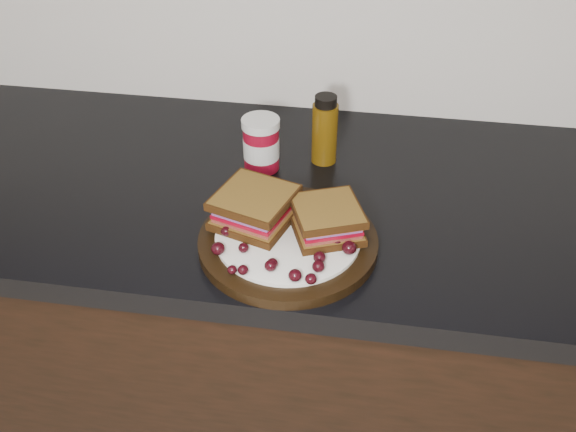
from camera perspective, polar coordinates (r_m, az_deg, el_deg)
name	(u,v)px	position (r m, az deg, el deg)	size (l,w,h in m)	color
base_cabinets	(248,356)	(1.47, -3.58, -12.33)	(3.96, 0.58, 0.86)	black
countertop	(239,192)	(1.16, -4.42, 2.16)	(3.98, 0.60, 0.04)	black
plate	(288,242)	(1.00, 0.00, -2.32)	(0.28, 0.28, 0.02)	black
sandwich_left	(254,207)	(1.01, -3.00, 0.77)	(0.11, 0.11, 0.05)	brown
sandwich_right	(327,220)	(0.99, 3.49, -0.32)	(0.10, 0.10, 0.05)	brown
grape_0	(218,249)	(0.96, -6.24, -2.89)	(0.02, 0.02, 0.02)	black
grape_1	(244,248)	(0.96, -3.98, -2.84)	(0.02, 0.02, 0.01)	black
grape_2	(232,270)	(0.92, -4.99, -4.77)	(0.01, 0.01, 0.01)	black
grape_3	(243,270)	(0.92, -4.02, -4.80)	(0.02, 0.02, 0.01)	black
grape_4	(272,264)	(0.93, -1.40, -4.24)	(0.02, 0.02, 0.02)	black
grape_5	(270,266)	(0.92, -1.57, -4.44)	(0.02, 0.02, 0.02)	black
grape_6	(295,275)	(0.91, 0.63, -5.30)	(0.02, 0.02, 0.02)	black
grape_7	(311,279)	(0.90, 2.05, -5.61)	(0.02, 0.02, 0.02)	black
grape_8	(318,266)	(0.92, 2.72, -4.50)	(0.02, 0.02, 0.02)	black
grape_9	(319,257)	(0.94, 2.81, -3.69)	(0.02, 0.02, 0.02)	black
grape_10	(349,248)	(0.96, 5.46, -2.83)	(0.02, 0.02, 0.02)	black
grape_11	(337,243)	(0.97, 4.37, -2.45)	(0.02, 0.02, 0.02)	black
grape_12	(345,236)	(0.98, 5.06, -1.79)	(0.02, 0.02, 0.02)	black
grape_13	(347,223)	(1.00, 5.30, -0.59)	(0.02, 0.02, 0.02)	black
grape_14	(333,215)	(1.02, 4.00, 0.08)	(0.02, 0.02, 0.02)	black
grape_15	(269,211)	(1.03, -1.68, 0.48)	(0.02, 0.02, 0.02)	black
grape_16	(247,208)	(1.03, -3.63, 0.70)	(0.02, 0.02, 0.02)	black
grape_17	(249,219)	(1.01, -3.48, -0.24)	(0.02, 0.02, 0.02)	black
grape_18	(230,225)	(1.00, -5.18, -0.79)	(0.02, 0.02, 0.02)	black
grape_19	(226,231)	(0.99, -5.52, -1.36)	(0.02, 0.02, 0.02)	black
grape_20	(258,221)	(1.00, -2.68, -0.42)	(0.02, 0.02, 0.02)	black
grape_21	(255,218)	(1.01, -2.98, -0.19)	(0.02, 0.02, 0.02)	black
grape_22	(248,229)	(0.99, -3.54, -1.18)	(0.02, 0.02, 0.02)	black
condiment_jar	(261,144)	(1.16, -2.40, 6.41)	(0.07, 0.07, 0.10)	maroon
oil_bottle	(325,129)	(1.18, 3.28, 7.71)	(0.05, 0.05, 0.13)	#553808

